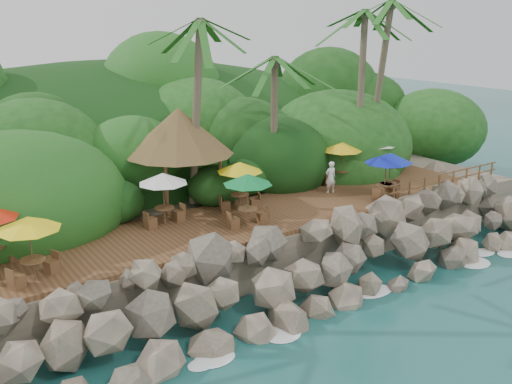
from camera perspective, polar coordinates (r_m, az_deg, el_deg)
ground at (r=22.58m, az=8.73°, el=-12.04°), size 140.00×140.00×0.00m
land_base at (r=34.66m, az=-9.28°, el=0.30°), size 32.00×25.20×2.10m
jungle_hill at (r=41.64m, az=-13.59°, el=1.37°), size 44.80×28.00×15.40m
seawall at (r=23.39m, az=5.53°, el=-7.67°), size 29.00×4.00×2.30m
terrace at (r=25.96m, az=0.00°, el=-2.53°), size 26.00×5.00×0.20m
jungle_foliage at (r=34.11m, az=-8.48°, el=-1.79°), size 44.00×16.00×12.00m
foam_line at (r=22.76m, az=8.22°, el=-11.68°), size 25.20×0.80×0.06m
palms at (r=26.29m, az=-5.55°, el=18.61°), size 31.40×6.48×14.47m
palapa at (r=27.15m, az=-7.74°, el=6.04°), size 5.18×5.18×4.60m
dining_clusters at (r=25.58m, az=0.53°, el=1.90°), size 22.24×5.33×2.31m
railing at (r=30.96m, az=18.50°, el=1.18°), size 8.30×0.10×1.00m
waiter at (r=29.25m, az=7.47°, el=1.48°), size 0.65×0.47×1.65m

